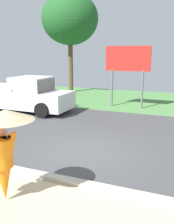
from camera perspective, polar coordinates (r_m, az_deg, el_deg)
The scene contains 5 objects.
ground_plane at distance 11.23m, azimuth 4.74°, elevation -3.69°, with size 40.00×22.00×0.20m.
monk_pedestrian at distance 5.79m, azimuth -17.84°, elevation -8.09°, with size 1.17×1.17×2.13m.
pickup_truck at distance 14.57m, azimuth -13.42°, elevation 3.61°, with size 5.20×2.28×1.88m.
roadside_billboard at distance 15.17m, azimuth 8.93°, elevation 10.57°, with size 2.60×0.12×3.50m.
tree_center_back at distance 20.96m, azimuth -3.76°, elevation 19.71°, with size 4.30×4.30×7.57m.
Camera 1 is at (3.23, -7.31, 3.21)m, focal length 41.61 mm.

